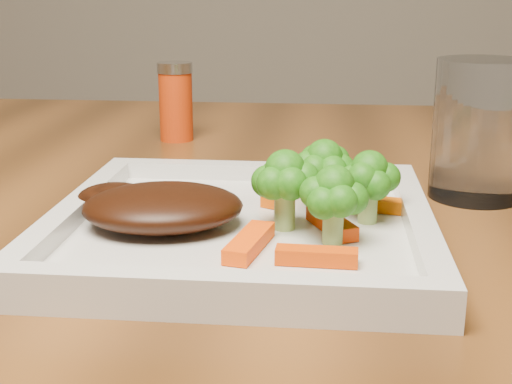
# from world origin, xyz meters

# --- Properties ---
(plate) EXTENTS (0.27, 0.27, 0.01)m
(plate) POSITION_xyz_m (0.08, -0.18, 0.76)
(plate) COLOR silver
(plate) RESTS_ON dining_table
(steak) EXTENTS (0.13, 0.11, 0.03)m
(steak) POSITION_xyz_m (0.02, -0.19, 0.78)
(steak) COLOR black
(steak) RESTS_ON plate
(broccoli_0) EXTENTS (0.06, 0.06, 0.07)m
(broccoli_0) POSITION_xyz_m (0.14, -0.14, 0.80)
(broccoli_0) COLOR #326711
(broccoli_0) RESTS_ON plate
(broccoli_1) EXTENTS (0.05, 0.05, 0.06)m
(broccoli_1) POSITION_xyz_m (0.17, -0.17, 0.79)
(broccoli_1) COLOR #186811
(broccoli_1) RESTS_ON plate
(broccoli_2) EXTENTS (0.06, 0.06, 0.06)m
(broccoli_2) POSITION_xyz_m (0.14, -0.22, 0.79)
(broccoli_2) COLOR #366E12
(broccoli_2) RESTS_ON plate
(broccoli_3) EXTENTS (0.06, 0.06, 0.06)m
(broccoli_3) POSITION_xyz_m (0.11, -0.19, 0.79)
(broccoli_3) COLOR #157112
(broccoli_3) RESTS_ON plate
(carrot_0) EXTENTS (0.05, 0.02, 0.01)m
(carrot_0) POSITION_xyz_m (0.13, -0.25, 0.77)
(carrot_0) COLOR #D73D03
(carrot_0) RESTS_ON plate
(carrot_2) EXTENTS (0.03, 0.06, 0.01)m
(carrot_2) POSITION_xyz_m (0.09, -0.23, 0.77)
(carrot_2) COLOR #FF4604
(carrot_2) RESTS_ON plate
(carrot_3) EXTENTS (0.05, 0.02, 0.01)m
(carrot_3) POSITION_xyz_m (0.18, -0.14, 0.77)
(carrot_3) COLOR #E05D03
(carrot_3) RESTS_ON plate
(carrot_4) EXTENTS (0.04, 0.05, 0.01)m
(carrot_4) POSITION_xyz_m (0.10, -0.12, 0.77)
(carrot_4) COLOR #DE4E03
(carrot_4) RESTS_ON plate
(carrot_5) EXTENTS (0.04, 0.06, 0.01)m
(carrot_5) POSITION_xyz_m (0.14, -0.19, 0.77)
(carrot_5) COLOR #EB3903
(carrot_5) RESTS_ON plate
(spice_shaker) EXTENTS (0.05, 0.05, 0.09)m
(spice_shaker) POSITION_xyz_m (-0.04, 0.15, 0.80)
(spice_shaker) COLOR #BB320A
(spice_shaker) RESTS_ON dining_table
(drinking_glass) EXTENTS (0.10, 0.10, 0.12)m
(drinking_glass) POSITION_xyz_m (0.27, -0.05, 0.81)
(drinking_glass) COLOR silver
(drinking_glass) RESTS_ON dining_table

